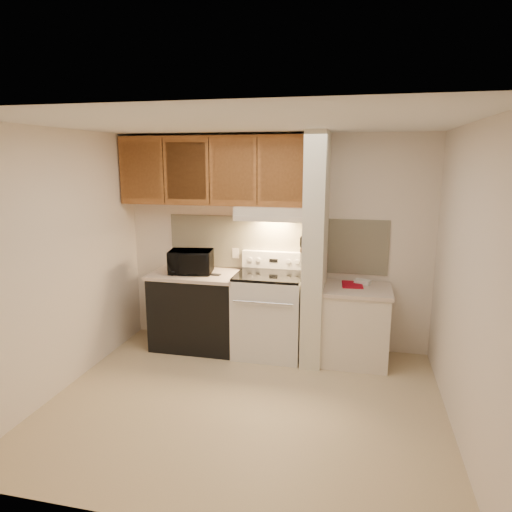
% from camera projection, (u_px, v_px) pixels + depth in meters
% --- Properties ---
extents(floor, '(3.60, 3.60, 0.00)m').
position_uv_depth(floor, '(245.00, 403.00, 4.22)').
color(floor, '#CDB68D').
rests_on(floor, ground).
extents(ceiling, '(3.60, 3.60, 0.00)m').
position_uv_depth(ceiling, '(243.00, 123.00, 3.70)').
color(ceiling, white).
rests_on(ceiling, wall_back).
extents(wall_back, '(3.60, 2.50, 0.02)m').
position_uv_depth(wall_back, '(275.00, 242.00, 5.39)').
color(wall_back, silver).
rests_on(wall_back, floor).
extents(wall_left, '(0.02, 3.00, 2.50)m').
position_uv_depth(wall_left, '(61.00, 262.00, 4.35)').
color(wall_left, silver).
rests_on(wall_left, floor).
extents(wall_right, '(0.02, 3.00, 2.50)m').
position_uv_depth(wall_right, '(466.00, 285.00, 3.57)').
color(wall_right, silver).
rests_on(wall_right, floor).
extents(backsplash, '(2.60, 0.02, 0.63)m').
position_uv_depth(backsplash, '(275.00, 244.00, 5.38)').
color(backsplash, '#EFE5C0').
rests_on(backsplash, wall_back).
extents(range_body, '(0.76, 0.65, 0.92)m').
position_uv_depth(range_body, '(269.00, 315.00, 5.23)').
color(range_body, silver).
rests_on(range_body, floor).
extents(oven_window, '(0.50, 0.01, 0.30)m').
position_uv_depth(oven_window, '(263.00, 321.00, 4.92)').
color(oven_window, black).
rests_on(oven_window, range_body).
extents(oven_handle, '(0.65, 0.02, 0.02)m').
position_uv_depth(oven_handle, '(263.00, 303.00, 4.84)').
color(oven_handle, silver).
rests_on(oven_handle, range_body).
extents(cooktop, '(0.74, 0.64, 0.03)m').
position_uv_depth(cooktop, '(269.00, 275.00, 5.13)').
color(cooktop, black).
rests_on(cooktop, range_body).
extents(range_backguard, '(0.76, 0.08, 0.20)m').
position_uv_depth(range_backguard, '(274.00, 260.00, 5.38)').
color(range_backguard, silver).
rests_on(range_backguard, range_body).
extents(range_display, '(0.10, 0.01, 0.04)m').
position_uv_depth(range_display, '(273.00, 261.00, 5.34)').
color(range_display, black).
rests_on(range_display, range_backguard).
extents(range_knob_left_outer, '(0.05, 0.02, 0.05)m').
position_uv_depth(range_knob_left_outer, '(250.00, 259.00, 5.40)').
color(range_knob_left_outer, silver).
rests_on(range_knob_left_outer, range_backguard).
extents(range_knob_left_inner, '(0.05, 0.02, 0.05)m').
position_uv_depth(range_knob_left_inner, '(258.00, 260.00, 5.37)').
color(range_knob_left_inner, silver).
rests_on(range_knob_left_inner, range_backguard).
extents(range_knob_right_inner, '(0.05, 0.02, 0.05)m').
position_uv_depth(range_knob_right_inner, '(289.00, 261.00, 5.30)').
color(range_knob_right_inner, silver).
rests_on(range_knob_right_inner, range_backguard).
extents(range_knob_right_outer, '(0.05, 0.02, 0.05)m').
position_uv_depth(range_knob_right_outer, '(297.00, 262.00, 5.27)').
color(range_knob_right_outer, silver).
rests_on(range_knob_right_outer, range_backguard).
extents(dishwasher_front, '(1.00, 0.63, 0.87)m').
position_uv_depth(dishwasher_front, '(197.00, 311.00, 5.43)').
color(dishwasher_front, black).
rests_on(dishwasher_front, floor).
extents(left_countertop, '(1.04, 0.67, 0.04)m').
position_uv_depth(left_countertop, '(196.00, 274.00, 5.34)').
color(left_countertop, beige).
rests_on(left_countertop, dishwasher_front).
extents(spoon_rest, '(0.20, 0.08, 0.01)m').
position_uv_depth(spoon_rest, '(212.00, 274.00, 5.24)').
color(spoon_rest, black).
rests_on(spoon_rest, left_countertop).
extents(teal_jar, '(0.10, 0.10, 0.11)m').
position_uv_depth(teal_jar, '(189.00, 270.00, 5.24)').
color(teal_jar, '#2B696D').
rests_on(teal_jar, left_countertop).
extents(outlet, '(0.08, 0.01, 0.12)m').
position_uv_depth(outlet, '(236.00, 253.00, 5.50)').
color(outlet, beige).
rests_on(outlet, backsplash).
extents(microwave, '(0.54, 0.41, 0.27)m').
position_uv_depth(microwave, '(191.00, 262.00, 5.30)').
color(microwave, black).
rests_on(microwave, left_countertop).
extents(partition_pillar, '(0.22, 0.70, 2.50)m').
position_uv_depth(partition_pillar, '(316.00, 250.00, 4.95)').
color(partition_pillar, beige).
rests_on(partition_pillar, floor).
extents(pillar_trim, '(0.01, 0.70, 0.04)m').
position_uv_depth(pillar_trim, '(305.00, 245.00, 4.96)').
color(pillar_trim, '#945829').
rests_on(pillar_trim, partition_pillar).
extents(knife_strip, '(0.02, 0.42, 0.04)m').
position_uv_depth(knife_strip, '(304.00, 244.00, 4.91)').
color(knife_strip, black).
rests_on(knife_strip, partition_pillar).
extents(knife_blade_a, '(0.01, 0.03, 0.16)m').
position_uv_depth(knife_blade_a, '(301.00, 256.00, 4.77)').
color(knife_blade_a, silver).
rests_on(knife_blade_a, knife_strip).
extents(knife_handle_a, '(0.02, 0.02, 0.10)m').
position_uv_depth(knife_handle_a, '(301.00, 242.00, 4.74)').
color(knife_handle_a, black).
rests_on(knife_handle_a, knife_strip).
extents(knife_blade_b, '(0.01, 0.04, 0.18)m').
position_uv_depth(knife_blade_b, '(302.00, 255.00, 4.87)').
color(knife_blade_b, silver).
rests_on(knife_blade_b, knife_strip).
extents(knife_handle_b, '(0.02, 0.02, 0.10)m').
position_uv_depth(knife_handle_b, '(302.00, 241.00, 4.82)').
color(knife_handle_b, black).
rests_on(knife_handle_b, knife_strip).
extents(knife_blade_c, '(0.01, 0.04, 0.20)m').
position_uv_depth(knife_blade_c, '(303.00, 255.00, 4.94)').
color(knife_blade_c, silver).
rests_on(knife_blade_c, knife_strip).
extents(knife_handle_c, '(0.02, 0.02, 0.10)m').
position_uv_depth(knife_handle_c, '(303.00, 239.00, 4.91)').
color(knife_handle_c, black).
rests_on(knife_handle_c, knife_strip).
extents(knife_blade_d, '(0.01, 0.04, 0.16)m').
position_uv_depth(knife_blade_d, '(303.00, 251.00, 5.01)').
color(knife_blade_d, silver).
rests_on(knife_blade_d, knife_strip).
extents(knife_handle_d, '(0.02, 0.02, 0.10)m').
position_uv_depth(knife_handle_d, '(304.00, 238.00, 4.97)').
color(knife_handle_d, black).
rests_on(knife_handle_d, knife_strip).
extents(knife_blade_e, '(0.01, 0.04, 0.18)m').
position_uv_depth(knife_blade_e, '(304.00, 251.00, 5.08)').
color(knife_blade_e, silver).
rests_on(knife_blade_e, knife_strip).
extents(knife_handle_e, '(0.02, 0.02, 0.10)m').
position_uv_depth(knife_handle_e, '(305.00, 237.00, 5.07)').
color(knife_handle_e, black).
rests_on(knife_handle_e, knife_strip).
extents(oven_mitt, '(0.03, 0.09, 0.23)m').
position_uv_depth(oven_mitt, '(305.00, 252.00, 5.15)').
color(oven_mitt, gray).
rests_on(oven_mitt, partition_pillar).
extents(right_cab_base, '(0.70, 0.60, 0.81)m').
position_uv_depth(right_cab_base, '(355.00, 327.00, 5.02)').
color(right_cab_base, beige).
rests_on(right_cab_base, floor).
extents(right_countertop, '(0.74, 0.64, 0.04)m').
position_uv_depth(right_countertop, '(357.00, 290.00, 4.94)').
color(right_countertop, beige).
rests_on(right_countertop, right_cab_base).
extents(red_folder, '(0.24, 0.32, 0.01)m').
position_uv_depth(red_folder, '(352.00, 285.00, 5.04)').
color(red_folder, '#A4091B').
rests_on(red_folder, right_countertop).
extents(white_box, '(0.20, 0.16, 0.04)m').
position_uv_depth(white_box, '(363.00, 282.00, 5.09)').
color(white_box, white).
rests_on(white_box, right_countertop).
extents(range_hood, '(0.78, 0.44, 0.15)m').
position_uv_depth(range_hood, '(272.00, 213.00, 5.11)').
color(range_hood, beige).
rests_on(range_hood, upper_cabinets).
extents(hood_lip, '(0.78, 0.04, 0.06)m').
position_uv_depth(hood_lip, '(268.00, 219.00, 4.91)').
color(hood_lip, beige).
rests_on(hood_lip, range_hood).
extents(upper_cabinets, '(2.18, 0.33, 0.77)m').
position_uv_depth(upper_cabinets, '(214.00, 171.00, 5.20)').
color(upper_cabinets, '#945829').
rests_on(upper_cabinets, wall_back).
extents(cab_door_a, '(0.46, 0.01, 0.63)m').
position_uv_depth(cab_door_a, '(141.00, 171.00, 5.23)').
color(cab_door_a, '#945829').
rests_on(cab_door_a, upper_cabinets).
extents(cab_gap_a, '(0.01, 0.01, 0.73)m').
position_uv_depth(cab_gap_a, '(163.00, 171.00, 5.17)').
color(cab_gap_a, black).
rests_on(cab_gap_a, upper_cabinets).
extents(cab_door_b, '(0.46, 0.01, 0.63)m').
position_uv_depth(cab_door_b, '(186.00, 171.00, 5.11)').
color(cab_door_b, '#945829').
rests_on(cab_door_b, upper_cabinets).
extents(cab_gap_b, '(0.01, 0.01, 0.73)m').
position_uv_depth(cab_gap_b, '(209.00, 171.00, 5.05)').
color(cab_gap_b, black).
rests_on(cab_gap_b, upper_cabinets).
extents(cab_door_c, '(0.46, 0.01, 0.63)m').
position_uv_depth(cab_door_c, '(233.00, 171.00, 4.99)').
color(cab_door_c, '#945829').
rests_on(cab_door_c, upper_cabinets).
extents(cab_gap_c, '(0.01, 0.01, 0.73)m').
position_uv_depth(cab_gap_c, '(257.00, 171.00, 4.93)').
color(cab_gap_c, black).
rests_on(cab_gap_c, upper_cabinets).
extents(cab_door_d, '(0.46, 0.01, 0.63)m').
position_uv_depth(cab_door_d, '(282.00, 171.00, 4.87)').
color(cab_door_d, '#945829').
rests_on(cab_door_d, upper_cabinets).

